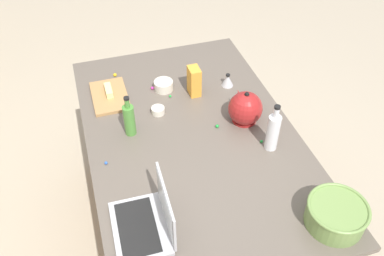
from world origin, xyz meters
The scene contains 19 objects.
ground_plane centered at (0.00, 0.00, 0.00)m, with size 12.00×12.00×0.00m, color #B7A88E.
island_counter centered at (0.00, 0.00, 0.45)m, with size 1.68×1.05×0.90m.
laptop centered at (-0.47, 0.33, 0.95)m, with size 0.32×0.24×0.22m.
mixing_bowl_large centered at (-0.68, -0.41, 0.96)m, with size 0.25×0.25×0.11m.
bottle_olive centered at (0.11, 0.29, 0.99)m, with size 0.06×0.06×0.23m.
bottle_vinegar centered at (-0.20, -0.35, 1.01)m, with size 0.06×0.06×0.26m.
kettle centered at (0.03, -0.30, 0.98)m, with size 0.21×0.18×0.20m.
cutting_board centered at (0.43, 0.35, 0.91)m, with size 0.30×0.20×0.02m, color #AD7F4C.
butter_stick_left centered at (0.45, 0.35, 0.94)m, with size 0.11×0.04×0.04m, color #F4E58C.
ramekin_small centered at (0.42, 0.04, 0.93)m, with size 0.11×0.11×0.05m, color beige.
ramekin_wide centered at (0.22, 0.12, 0.92)m, with size 0.07×0.07×0.04m, color beige.
kitchen_timer centered at (0.34, -0.32, 0.94)m, with size 0.07×0.07×0.08m.
candy_bag centered at (0.33, -0.11, 0.99)m, with size 0.09×0.06×0.17m, color gold.
candy_0 centered at (0.63, 0.29, 0.91)m, with size 0.02×0.02×0.02m, color yellow.
candy_2 centered at (0.33, 0.03, 0.91)m, with size 0.01×0.01×0.01m, color green.
candy_3 centered at (0.02, -0.14, 0.91)m, with size 0.02×0.02×0.02m, color green.
candy_4 centered at (-0.15, -0.32, 0.91)m, with size 0.01×0.01×0.01m, color green.
candy_5 centered at (0.44, 0.11, 0.91)m, with size 0.02×0.02×0.02m, color #CC3399.
candy_6 centered at (-0.07, 0.45, 0.91)m, with size 0.02×0.02×0.02m, color blue.
Camera 1 is at (-1.44, 0.45, 2.35)m, focal length 38.27 mm.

